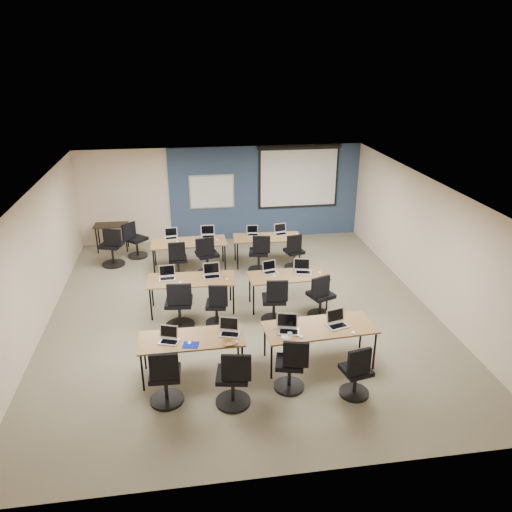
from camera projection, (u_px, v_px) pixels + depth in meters
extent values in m
cube|color=#6B6354|center=(242.00, 311.00, 10.65)|extent=(8.00, 9.00, 0.02)
cube|color=white|center=(241.00, 188.00, 9.62)|extent=(8.00, 9.00, 0.02)
cube|color=beige|center=(222.00, 194.00, 14.25)|extent=(8.00, 0.04, 2.70)
cube|color=beige|center=(287.00, 391.00, 6.02)|extent=(8.00, 0.04, 2.70)
cube|color=beige|center=(35.00, 264.00, 9.59)|extent=(0.04, 9.00, 2.70)
cube|color=beige|center=(426.00, 242.00, 10.68)|extent=(0.04, 9.00, 2.70)
cube|color=#3D5977|center=(266.00, 193.00, 14.39)|extent=(5.50, 0.04, 2.70)
cube|color=silver|center=(212.00, 192.00, 14.10)|extent=(1.28, 0.02, 0.98)
cube|color=white|center=(212.00, 192.00, 14.09)|extent=(1.20, 0.02, 0.90)
cube|color=black|center=(299.00, 177.00, 14.29)|extent=(2.32, 0.03, 1.82)
cube|color=white|center=(299.00, 178.00, 14.30)|extent=(2.20, 0.02, 1.62)
cylinder|color=black|center=(300.00, 147.00, 13.96)|extent=(2.40, 0.10, 0.10)
cube|color=#A4612D|center=(191.00, 339.00, 8.29)|extent=(1.75, 0.73, 0.03)
cylinder|color=black|center=(142.00, 372.00, 8.04)|extent=(0.04, 0.04, 0.70)
cylinder|color=black|center=(242.00, 364.00, 8.26)|extent=(0.04, 0.04, 0.70)
cylinder|color=black|center=(144.00, 352.00, 8.59)|extent=(0.04, 0.04, 0.70)
cylinder|color=black|center=(238.00, 344.00, 8.82)|extent=(0.04, 0.04, 0.70)
cube|color=#A67146|center=(319.00, 327.00, 8.64)|extent=(1.92, 0.80, 0.03)
cylinder|color=black|center=(271.00, 361.00, 8.34)|extent=(0.04, 0.04, 0.70)
cylinder|color=black|center=(374.00, 352.00, 8.59)|extent=(0.04, 0.04, 0.70)
cylinder|color=black|center=(265.00, 339.00, 8.96)|extent=(0.04, 0.04, 0.70)
cylinder|color=black|center=(361.00, 331.00, 9.21)|extent=(0.04, 0.04, 0.70)
cube|color=#A97A3F|center=(191.00, 280.00, 10.43)|extent=(1.81, 0.76, 0.03)
cylinder|color=black|center=(151.00, 305.00, 10.16)|extent=(0.04, 0.04, 0.70)
cylinder|color=black|center=(233.00, 299.00, 10.40)|extent=(0.04, 0.04, 0.70)
cylinder|color=black|center=(152.00, 291.00, 10.74)|extent=(0.04, 0.04, 0.70)
cylinder|color=black|center=(230.00, 286.00, 10.98)|extent=(0.04, 0.04, 0.70)
cube|color=#A98146|center=(288.00, 276.00, 10.61)|extent=(1.70, 0.71, 0.03)
cylinder|color=black|center=(254.00, 300.00, 10.37)|extent=(0.04, 0.04, 0.70)
cylinder|color=black|center=(327.00, 295.00, 10.59)|extent=(0.04, 0.04, 0.70)
cylinder|color=black|center=(250.00, 287.00, 10.91)|extent=(0.04, 0.04, 0.70)
cylinder|color=black|center=(320.00, 283.00, 11.13)|extent=(0.04, 0.04, 0.70)
cube|color=#A8722D|center=(189.00, 242.00, 12.46)|extent=(1.87, 0.78, 0.03)
cylinder|color=black|center=(154.00, 263.00, 12.18)|extent=(0.04, 0.04, 0.70)
cylinder|color=black|center=(225.00, 259.00, 12.42)|extent=(0.04, 0.04, 0.70)
cylinder|color=black|center=(155.00, 253.00, 12.78)|extent=(0.04, 0.04, 0.70)
cylinder|color=black|center=(223.00, 249.00, 13.02)|extent=(0.04, 0.04, 0.70)
cube|color=#996136|center=(267.00, 237.00, 12.78)|extent=(1.72, 0.72, 0.03)
cylinder|color=black|center=(238.00, 257.00, 12.54)|extent=(0.04, 0.04, 0.70)
cylinder|color=black|center=(300.00, 253.00, 12.76)|extent=(0.04, 0.04, 0.70)
cylinder|color=black|center=(235.00, 248.00, 13.09)|extent=(0.04, 0.04, 0.70)
cylinder|color=black|center=(295.00, 245.00, 13.31)|extent=(0.04, 0.04, 0.70)
cube|color=silver|center=(169.00, 342.00, 8.16)|extent=(0.31, 0.23, 0.02)
cube|color=black|center=(169.00, 342.00, 8.14)|extent=(0.26, 0.13, 0.00)
cube|color=silver|center=(169.00, 332.00, 8.23)|extent=(0.31, 0.06, 0.21)
cube|color=black|center=(169.00, 332.00, 8.22)|extent=(0.27, 0.04, 0.18)
ellipsoid|color=white|center=(189.00, 343.00, 8.13)|extent=(0.08, 0.11, 0.03)
cylinder|color=black|center=(167.00, 400.00, 7.92)|extent=(0.54, 0.54, 0.05)
cylinder|color=black|center=(166.00, 389.00, 7.83)|extent=(0.06, 0.06, 0.48)
cube|color=black|center=(165.00, 374.00, 7.73)|extent=(0.48, 0.48, 0.08)
cube|color=black|center=(164.00, 367.00, 7.42)|extent=(0.44, 0.06, 0.44)
cube|color=#B2B2B2|center=(230.00, 334.00, 8.38)|extent=(0.33, 0.24, 0.02)
cube|color=black|center=(230.00, 334.00, 8.36)|extent=(0.28, 0.14, 0.00)
cube|color=#B2B2B2|center=(229.00, 324.00, 8.45)|extent=(0.33, 0.06, 0.23)
cube|color=black|center=(229.00, 324.00, 8.45)|extent=(0.29, 0.04, 0.19)
ellipsoid|color=white|center=(236.00, 342.00, 8.16)|extent=(0.09, 0.11, 0.03)
cylinder|color=black|center=(233.00, 401.00, 7.87)|extent=(0.55, 0.55, 0.05)
cylinder|color=black|center=(233.00, 390.00, 7.79)|extent=(0.06, 0.06, 0.49)
cube|color=black|center=(233.00, 375.00, 7.68)|extent=(0.49, 0.49, 0.08)
cube|color=black|center=(236.00, 368.00, 7.38)|extent=(0.45, 0.06, 0.44)
cube|color=#B4B4BB|center=(289.00, 332.00, 8.46)|extent=(0.36, 0.26, 0.02)
cube|color=black|center=(289.00, 332.00, 8.44)|extent=(0.31, 0.15, 0.00)
cube|color=#B4B4BB|center=(287.00, 320.00, 8.54)|extent=(0.36, 0.07, 0.25)
cube|color=black|center=(287.00, 321.00, 8.53)|extent=(0.32, 0.05, 0.20)
ellipsoid|color=white|center=(301.00, 337.00, 8.31)|extent=(0.08, 0.11, 0.04)
cylinder|color=black|center=(289.00, 386.00, 8.23)|extent=(0.51, 0.51, 0.05)
cylinder|color=black|center=(289.00, 376.00, 8.16)|extent=(0.06, 0.06, 0.45)
cube|color=black|center=(290.00, 363.00, 8.05)|extent=(0.45, 0.45, 0.08)
cube|color=black|center=(296.00, 355.00, 7.77)|extent=(0.41, 0.06, 0.44)
cube|color=#B2B3BD|center=(338.00, 326.00, 8.63)|extent=(0.34, 0.25, 0.02)
cube|color=black|center=(338.00, 326.00, 8.61)|extent=(0.29, 0.15, 0.00)
cube|color=#B2B3BD|center=(336.00, 315.00, 8.71)|extent=(0.34, 0.06, 0.24)
cube|color=black|center=(336.00, 316.00, 8.70)|extent=(0.30, 0.05, 0.19)
ellipsoid|color=white|center=(354.00, 333.00, 8.42)|extent=(0.08, 0.11, 0.04)
cylinder|color=black|center=(354.00, 393.00, 8.08)|extent=(0.48, 0.48, 0.05)
cylinder|color=black|center=(355.00, 383.00, 8.00)|extent=(0.06, 0.06, 0.43)
cube|color=black|center=(356.00, 370.00, 7.91)|extent=(0.43, 0.43, 0.08)
cube|color=black|center=(359.00, 362.00, 7.62)|extent=(0.39, 0.06, 0.44)
cube|color=#A1A1AD|center=(167.00, 279.00, 10.42)|extent=(0.34, 0.25, 0.02)
cube|color=black|center=(167.00, 278.00, 10.39)|extent=(0.29, 0.14, 0.00)
cube|color=#A1A1AD|center=(167.00, 270.00, 10.49)|extent=(0.34, 0.06, 0.23)
cube|color=black|center=(167.00, 271.00, 10.48)|extent=(0.30, 0.04, 0.19)
ellipsoid|color=white|center=(180.00, 282.00, 10.25)|extent=(0.07, 0.10, 0.03)
cylinder|color=black|center=(180.00, 325.00, 10.05)|extent=(0.58, 0.58, 0.05)
cylinder|color=black|center=(180.00, 315.00, 9.97)|extent=(0.06, 0.06, 0.51)
cube|color=black|center=(179.00, 302.00, 9.85)|extent=(0.51, 0.51, 0.08)
cube|color=black|center=(179.00, 294.00, 9.53)|extent=(0.47, 0.06, 0.44)
cube|color=#ADADAD|center=(212.00, 277.00, 10.50)|extent=(0.36, 0.26, 0.02)
cube|color=black|center=(212.00, 277.00, 10.48)|extent=(0.30, 0.15, 0.00)
cube|color=#ADADAD|center=(211.00, 268.00, 10.58)|extent=(0.36, 0.07, 0.25)
cube|color=black|center=(211.00, 268.00, 10.57)|extent=(0.31, 0.05, 0.20)
ellipsoid|color=white|center=(227.00, 279.00, 10.40)|extent=(0.06, 0.09, 0.03)
cylinder|color=black|center=(217.00, 323.00, 10.15)|extent=(0.46, 0.46, 0.05)
cylinder|color=black|center=(217.00, 315.00, 10.08)|extent=(0.06, 0.06, 0.41)
cube|color=black|center=(216.00, 304.00, 9.99)|extent=(0.41, 0.41, 0.08)
cube|color=black|center=(218.00, 296.00, 9.72)|extent=(0.37, 0.06, 0.44)
cube|color=#B1B1B3|center=(270.00, 272.00, 10.71)|extent=(0.30, 0.22, 0.02)
cube|color=black|center=(270.00, 272.00, 10.69)|extent=(0.26, 0.13, 0.00)
cube|color=#B1B1B3|center=(269.00, 265.00, 10.78)|extent=(0.30, 0.06, 0.21)
cube|color=black|center=(269.00, 265.00, 10.77)|extent=(0.27, 0.04, 0.17)
ellipsoid|color=white|center=(274.00, 276.00, 10.55)|extent=(0.06, 0.09, 0.03)
cylinder|color=black|center=(274.00, 320.00, 10.26)|extent=(0.53, 0.53, 0.05)
cylinder|color=black|center=(274.00, 311.00, 10.18)|extent=(0.06, 0.06, 0.47)
cube|color=black|center=(274.00, 299.00, 10.08)|extent=(0.47, 0.47, 0.08)
cube|color=black|center=(277.00, 291.00, 9.78)|extent=(0.43, 0.06, 0.44)
cube|color=#B0B0B6|center=(303.00, 272.00, 10.71)|extent=(0.36, 0.26, 0.02)
cube|color=black|center=(303.00, 272.00, 10.69)|extent=(0.30, 0.15, 0.00)
cube|color=#B0B0B6|center=(302.00, 264.00, 10.79)|extent=(0.36, 0.07, 0.25)
cube|color=black|center=(302.00, 264.00, 10.78)|extent=(0.31, 0.05, 0.20)
ellipsoid|color=white|center=(320.00, 273.00, 10.70)|extent=(0.08, 0.11, 0.04)
cylinder|color=black|center=(320.00, 315.00, 10.44)|extent=(0.52, 0.52, 0.05)
cylinder|color=black|center=(320.00, 306.00, 10.36)|extent=(0.06, 0.06, 0.46)
cube|color=black|center=(321.00, 295.00, 10.26)|extent=(0.46, 0.46, 0.08)
cube|color=black|center=(320.00, 287.00, 9.96)|extent=(0.42, 0.06, 0.44)
cube|color=#B5B5C0|center=(171.00, 238.00, 12.66)|extent=(0.32, 0.23, 0.02)
cube|color=black|center=(171.00, 238.00, 12.63)|extent=(0.27, 0.14, 0.00)
cube|color=#B5B5C0|center=(171.00, 232.00, 12.72)|extent=(0.32, 0.06, 0.22)
cube|color=black|center=(171.00, 232.00, 12.72)|extent=(0.28, 0.04, 0.18)
ellipsoid|color=white|center=(177.00, 241.00, 12.44)|extent=(0.08, 0.10, 0.03)
cylinder|color=black|center=(179.00, 276.00, 12.26)|extent=(0.49, 0.49, 0.05)
cylinder|color=black|center=(178.00, 269.00, 12.18)|extent=(0.06, 0.06, 0.44)
cube|color=black|center=(178.00, 259.00, 12.08)|extent=(0.44, 0.44, 0.08)
cube|color=black|center=(177.00, 251.00, 11.79)|extent=(0.40, 0.06, 0.44)
cube|color=#AFAFB5|center=(208.00, 237.00, 12.76)|extent=(0.35, 0.26, 0.02)
cube|color=black|center=(208.00, 236.00, 12.74)|extent=(0.30, 0.15, 0.00)
cube|color=#AFAFB5|center=(208.00, 230.00, 12.84)|extent=(0.35, 0.06, 0.24)
cube|color=black|center=(208.00, 230.00, 12.83)|extent=(0.31, 0.05, 0.20)
ellipsoid|color=white|center=(217.00, 240.00, 12.54)|extent=(0.07, 0.10, 0.04)
cylinder|color=black|center=(208.00, 273.00, 12.42)|extent=(0.56, 0.56, 0.05)
cylinder|color=black|center=(208.00, 265.00, 12.33)|extent=(0.06, 0.06, 0.49)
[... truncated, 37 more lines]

